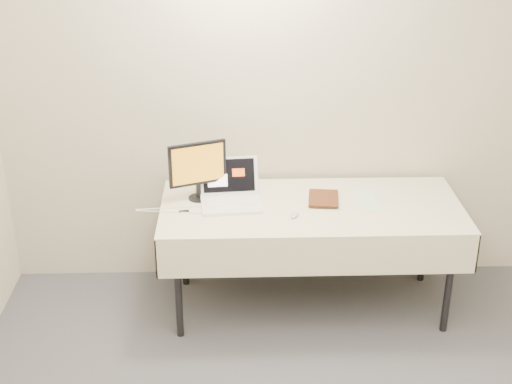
{
  "coord_description": "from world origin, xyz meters",
  "views": [
    {
      "loc": [
        -0.47,
        -1.88,
        2.68
      ],
      "look_at": [
        -0.34,
        1.99,
        0.86
      ],
      "focal_mm": 50.0,
      "sensor_mm": 36.0,
      "label": 1
    }
  ],
  "objects_px": {
    "laptop": "(230,193)",
    "monitor": "(198,166)",
    "table": "(311,214)",
    "book": "(309,182)"
  },
  "relations": [
    {
      "from": "laptop",
      "to": "monitor",
      "type": "xyz_separation_m",
      "value": [
        -0.2,
        0.04,
        0.16
      ]
    },
    {
      "from": "table",
      "to": "monitor",
      "type": "distance_m",
      "value": 0.76
    },
    {
      "from": "laptop",
      "to": "monitor",
      "type": "distance_m",
      "value": 0.26
    },
    {
      "from": "monitor",
      "to": "book",
      "type": "bearing_deg",
      "value": -23.73
    },
    {
      "from": "table",
      "to": "monitor",
      "type": "relative_size",
      "value": 4.95
    },
    {
      "from": "table",
      "to": "monitor",
      "type": "xyz_separation_m",
      "value": [
        -0.7,
        0.12,
        0.28
      ]
    },
    {
      "from": "table",
      "to": "book",
      "type": "xyz_separation_m",
      "value": [
        -0.01,
        0.08,
        0.18
      ]
    },
    {
      "from": "table",
      "to": "laptop",
      "type": "height_order",
      "value": "laptop"
    },
    {
      "from": "laptop",
      "to": "book",
      "type": "relative_size",
      "value": 1.62
    },
    {
      "from": "monitor",
      "to": "book",
      "type": "relative_size",
      "value": 1.54
    }
  ]
}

